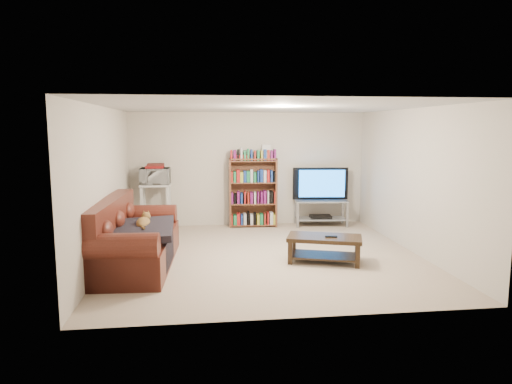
{
  "coord_description": "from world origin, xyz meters",
  "views": [
    {
      "loc": [
        -1.04,
        -7.18,
        2.07
      ],
      "look_at": [
        -0.1,
        0.4,
        1.0
      ],
      "focal_mm": 32.0,
      "sensor_mm": 36.0,
      "label": 1
    }
  ],
  "objects": [
    {
      "name": "wall_front",
      "position": [
        0.0,
        -2.5,
        1.2
      ],
      "size": [
        5.0,
        0.0,
        5.0
      ],
      "primitive_type": "plane",
      "rotation": [
        -1.57,
        0.0,
        0.0
      ],
      "color": "silver",
      "rests_on": "ground"
    },
    {
      "name": "dvd_player",
      "position": [
        1.52,
        2.18,
        0.19
      ],
      "size": [
        0.47,
        0.35,
        0.06
      ],
      "primitive_type": "cube",
      "rotation": [
        0.0,
        0.0,
        -0.09
      ],
      "color": "black",
      "rests_on": "tv_stand"
    },
    {
      "name": "shelf_clutter",
      "position": [
        0.17,
        2.27,
        1.55
      ],
      "size": [
        0.74,
        0.24,
        0.28
      ],
      "rotation": [
        0.0,
        0.0,
        -0.06
      ],
      "color": "silver",
      "rests_on": "bookshelf"
    },
    {
      "name": "bookshelf",
      "position": [
        0.07,
        2.27,
        0.75
      ],
      "size": [
        1.02,
        0.37,
        1.45
      ],
      "rotation": [
        0.0,
        0.0,
        -0.06
      ],
      "color": "brown",
      "rests_on": "floor"
    },
    {
      "name": "remote",
      "position": [
        0.95,
        -0.54,
        0.42
      ],
      "size": [
        0.19,
        0.08,
        0.02
      ],
      "primitive_type": "cube",
      "rotation": [
        0.0,
        0.0,
        -0.17
      ],
      "color": "black",
      "rests_on": "coffee_table"
    },
    {
      "name": "sofa",
      "position": [
        -2.1,
        -0.29,
        0.35
      ],
      "size": [
        1.16,
        2.44,
        1.02
      ],
      "rotation": [
        0.0,
        0.0,
        -0.05
      ],
      "color": "#501E14",
      "rests_on": "floor"
    },
    {
      "name": "ceiling",
      "position": [
        0.0,
        0.0,
        2.4
      ],
      "size": [
        5.0,
        5.0,
        0.0
      ],
      "primitive_type": "plane",
      "rotation": [
        3.14,
        0.0,
        0.0
      ],
      "color": "white",
      "rests_on": "ground"
    },
    {
      "name": "coffee_table",
      "position": [
        0.87,
        -0.46,
        0.29
      ],
      "size": [
        1.25,
        0.89,
        0.41
      ],
      "rotation": [
        0.0,
        0.0,
        -0.32
      ],
      "color": "black",
      "rests_on": "floor"
    },
    {
      "name": "blanket",
      "position": [
        -1.92,
        -0.46,
        0.59
      ],
      "size": [
        0.96,
        1.22,
        0.2
      ],
      "primitive_type": "cube",
      "rotation": [
        0.05,
        -0.04,
        0.03
      ],
      "color": "black",
      "rests_on": "sofa"
    },
    {
      "name": "game_boxes",
      "position": [
        -1.93,
        2.13,
        1.3
      ],
      "size": [
        0.36,
        0.31,
        0.05
      ],
      "primitive_type": "cube",
      "rotation": [
        0.0,
        0.0,
        -0.03
      ],
      "color": "maroon",
      "rests_on": "microwave"
    },
    {
      "name": "tv_stand",
      "position": [
        1.52,
        2.18,
        0.37
      ],
      "size": [
        1.14,
        0.6,
        0.55
      ],
      "rotation": [
        0.0,
        0.0,
        -0.09
      ],
      "color": "#999EA3",
      "rests_on": "floor"
    },
    {
      "name": "wall_left",
      "position": [
        -2.5,
        0.0,
        1.2
      ],
      "size": [
        0.0,
        5.0,
        5.0
      ],
      "primitive_type": "plane",
      "rotation": [
        1.57,
        0.0,
        1.57
      ],
      "color": "silver",
      "rests_on": "ground"
    },
    {
      "name": "cat",
      "position": [
        -1.91,
        -0.24,
        0.65
      ],
      "size": [
        0.3,
        0.67,
        0.2
      ],
      "primitive_type": null,
      "rotation": [
        0.0,
        0.0,
        -0.05
      ],
      "color": "brown",
      "rests_on": "sofa"
    },
    {
      "name": "television",
      "position": [
        1.52,
        2.18,
        0.89
      ],
      "size": [
        1.2,
        0.27,
        0.68
      ],
      "primitive_type": "imported",
      "rotation": [
        0.0,
        0.0,
        3.05
      ],
      "color": "black",
      "rests_on": "tv_stand"
    },
    {
      "name": "microwave_stand",
      "position": [
        -1.93,
        2.13,
        0.61
      ],
      "size": [
        0.61,
        0.45,
        0.95
      ],
      "rotation": [
        0.0,
        0.0,
        -0.03
      ],
      "color": "silver",
      "rests_on": "floor"
    },
    {
      "name": "wall_back",
      "position": [
        0.0,
        2.5,
        1.2
      ],
      "size": [
        5.0,
        0.0,
        5.0
      ],
      "primitive_type": "plane",
      "rotation": [
        1.57,
        0.0,
        0.0
      ],
      "color": "silver",
      "rests_on": "ground"
    },
    {
      "name": "microwave",
      "position": [
        -1.93,
        2.13,
        1.11
      ],
      "size": [
        0.6,
        0.42,
        0.32
      ],
      "primitive_type": "imported",
      "rotation": [
        0.0,
        0.0,
        -0.03
      ],
      "color": "silver",
      "rests_on": "microwave_stand"
    },
    {
      "name": "floor",
      "position": [
        0.0,
        0.0,
        0.0
      ],
      "size": [
        5.0,
        5.0,
        0.0
      ],
      "primitive_type": "plane",
      "color": "#C4AC91",
      "rests_on": "ground"
    },
    {
      "name": "wall_right",
      "position": [
        2.5,
        0.0,
        1.2
      ],
      "size": [
        0.0,
        5.0,
        5.0
      ],
      "primitive_type": "plane",
      "rotation": [
        1.57,
        0.0,
        -1.57
      ],
      "color": "silver",
      "rests_on": "ground"
    }
  ]
}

